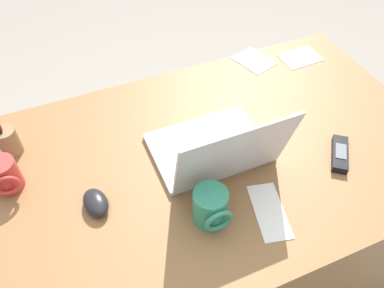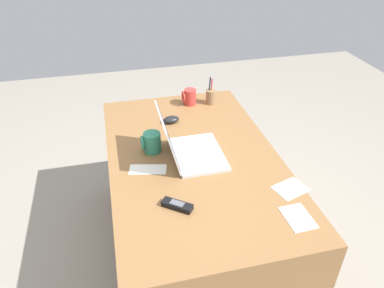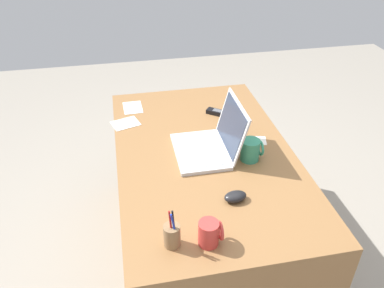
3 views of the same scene
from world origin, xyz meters
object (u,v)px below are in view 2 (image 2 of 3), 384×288
laptop (188,148)px  cordless_phone (177,205)px  pen_holder (211,96)px  coffee_mug_white (189,97)px  computer_mouse (171,120)px  coffee_mug_tall (151,142)px

laptop → cordless_phone: 0.38m
pen_holder → laptop: bearing=153.4°
coffee_mug_white → pen_holder: bearing=-98.0°
computer_mouse → coffee_mug_tall: (-0.26, 0.15, 0.03)m
computer_mouse → coffee_mug_white: 0.26m
computer_mouse → coffee_mug_tall: bearing=141.7°
laptop → pen_holder: bearing=-26.6°
pen_holder → coffee_mug_white: bearing=82.0°
coffee_mug_tall → coffee_mug_white: bearing=-33.4°
coffee_mug_tall → laptop: bearing=-118.3°
coffee_mug_tall → computer_mouse: bearing=-29.8°
coffee_mug_white → cordless_phone: (-0.91, 0.27, -0.04)m
coffee_mug_white → cordless_phone: size_ratio=0.76×
cordless_phone → laptop: bearing=-20.1°
coffee_mug_white → pen_holder: 0.14m
laptop → pen_holder: (0.54, -0.27, -0.00)m
computer_mouse → laptop: bearing=174.6°
coffee_mug_white → cordless_phone: coffee_mug_white is taller
laptop → coffee_mug_white: laptop is taller
coffee_mug_white → cordless_phone: 0.95m
laptop → cordless_phone: size_ratio=2.53×
laptop → cordless_phone: bearing=159.9°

